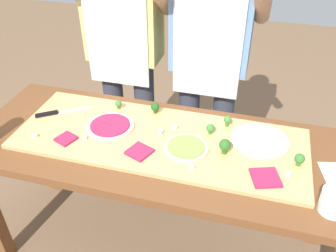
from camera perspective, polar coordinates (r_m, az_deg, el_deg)
The scene contains 25 objects.
ground_plane at distance 2.18m, azimuth -0.90°, elevation -18.45°, with size 8.00×8.00×0.00m, color brown.
prep_table at distance 1.70m, azimuth -1.10°, elevation -5.59°, with size 1.78×0.68×0.75m.
cutting_board at distance 1.65m, azimuth -1.34°, elevation -2.02°, with size 1.33×0.49×0.02m, color tan.
chefs_knife at distance 1.88m, azimuth -17.35°, elevation 2.03°, with size 0.24×0.18×0.02m.
pizza_whole_beet_magenta at distance 1.72m, azimuth -9.14°, elevation 0.01°, with size 0.23×0.23×0.02m.
pizza_whole_pesto_green at distance 1.58m, azimuth 2.87°, elevation -3.43°, with size 0.20×0.20×0.02m.
pizza_whole_white_garlic at distance 1.67m, azimuth 14.34°, elevation -2.17°, with size 0.26×0.26×0.02m.
pizza_slice_near_right at distance 1.56m, azimuth -4.55°, elevation -4.07°, with size 0.10×0.10×0.01m, color #9E234C.
pizza_slice_near_left at distance 1.49m, azimuth 15.18°, elevation -7.90°, with size 0.11×0.11×0.01m, color #9E234C.
pizza_slice_far_right at distance 1.69m, azimuth -15.83°, elevation -1.96°, with size 0.08×0.08×0.01m, color #9E234C.
broccoli_floret_front_left at distance 1.55m, azimuth 9.01°, elevation -3.06°, with size 0.05×0.05×0.07m.
broccoli_floret_center_left at distance 1.72m, azimuth 9.39°, elevation 0.94°, with size 0.04×0.04×0.05m.
broccoli_floret_front_mid at distance 1.79m, azimuth -2.05°, elevation 3.01°, with size 0.04×0.04×0.06m.
broccoli_floret_back_right at distance 1.84m, azimuth -7.85°, elevation 3.48°, with size 0.03×0.03×0.05m.
broccoli_floret_center_right at distance 1.57m, azimuth 20.12°, elevation -4.91°, with size 0.04×0.04×0.06m.
broccoli_floret_back_left at distance 1.66m, azimuth 6.72°, elevation -0.38°, with size 0.04×0.04×0.05m.
cheese_crumble_a at distance 1.69m, azimuth 1.14°, elevation -0.22°, with size 0.02×0.02×0.02m, color white.
cheese_crumble_b at distance 1.75m, azimuth -20.32°, elevation -1.50°, with size 0.02×0.02×0.02m, color white.
cheese_crumble_c at distance 1.67m, azimuth -13.03°, elevation -1.85°, with size 0.02×0.02×0.02m, color silver.
cheese_crumble_d at distance 1.52m, azimuth 18.58°, elevation -7.27°, with size 0.02×0.02×0.02m, color silver.
cheese_crumble_e at distance 1.66m, azimuth -1.11°, elevation -0.90°, with size 0.02×0.02×0.02m, color silver.
cheese_crumble_f at distance 1.48m, azimuth 3.77°, elevation -6.60°, with size 0.02×0.02×0.02m, color silver.
flour_cup at distance 1.45m, azimuth 24.81°, elevation -10.94°, with size 0.10×0.10×0.09m.
cook_left at distance 2.04m, azimuth -6.98°, elevation 13.17°, with size 0.54×0.39×1.67m.
cook_right at distance 1.92m, azimuth 6.66°, elevation 11.74°, with size 0.54×0.39×1.67m.
Camera 1 is at (0.37, -1.22, 1.77)m, focal length 38.50 mm.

